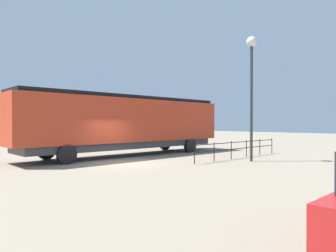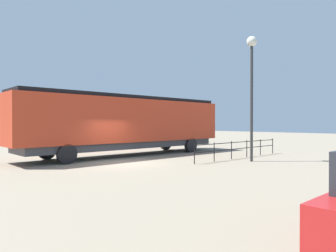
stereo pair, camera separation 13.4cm
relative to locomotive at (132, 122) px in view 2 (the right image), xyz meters
The scene contains 4 objects.
ground_plane 4.85m from the locomotive, 42.29° to the right, with size 120.00×120.00×0.00m, color gray.
locomotive is the anchor object (origin of this frame).
lamp_post 8.75m from the locomotive, 21.70° to the left, with size 0.60×0.60×7.28m.
platform_fence 7.48m from the locomotive, 32.53° to the left, with size 0.05×8.54×1.11m.
Camera 2 is at (14.08, -9.60, 2.23)m, focal length 32.36 mm.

